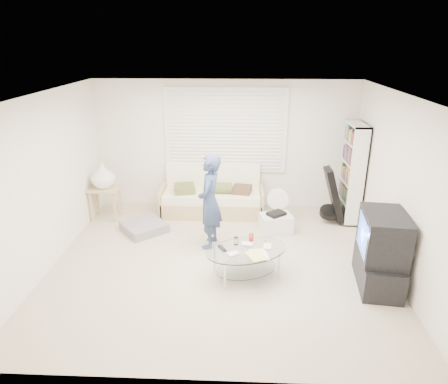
{
  "coord_description": "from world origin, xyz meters",
  "views": [
    {
      "loc": [
        0.29,
        -5.28,
        3.19
      ],
      "look_at": [
        0.05,
        0.3,
        1.04
      ],
      "focal_mm": 32.0,
      "sensor_mm": 36.0,
      "label": 1
    }
  ],
  "objects_px": {
    "coffee_table": "(247,255)",
    "futon_sofa": "(212,197)",
    "tv_unit": "(381,251)",
    "bookshelf": "(352,173)"
  },
  "relations": [
    {
      "from": "bookshelf",
      "to": "coffee_table",
      "type": "distance_m",
      "value": 2.88
    },
    {
      "from": "futon_sofa",
      "to": "bookshelf",
      "type": "distance_m",
      "value": 2.64
    },
    {
      "from": "coffee_table",
      "to": "futon_sofa",
      "type": "bearing_deg",
      "value": 106.11
    },
    {
      "from": "futon_sofa",
      "to": "tv_unit",
      "type": "relative_size",
      "value": 1.84
    },
    {
      "from": "tv_unit",
      "to": "coffee_table",
      "type": "relative_size",
      "value": 0.79
    },
    {
      "from": "futon_sofa",
      "to": "bookshelf",
      "type": "relative_size",
      "value": 1.08
    },
    {
      "from": "futon_sofa",
      "to": "coffee_table",
      "type": "xyz_separation_m",
      "value": [
        0.64,
        -2.23,
        0.03
      ]
    },
    {
      "from": "tv_unit",
      "to": "coffee_table",
      "type": "distance_m",
      "value": 1.81
    },
    {
      "from": "bookshelf",
      "to": "tv_unit",
      "type": "bearing_deg",
      "value": -93.27
    },
    {
      "from": "tv_unit",
      "to": "coffee_table",
      "type": "xyz_separation_m",
      "value": [
        -1.8,
        0.13,
        -0.17
      ]
    }
  ]
}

